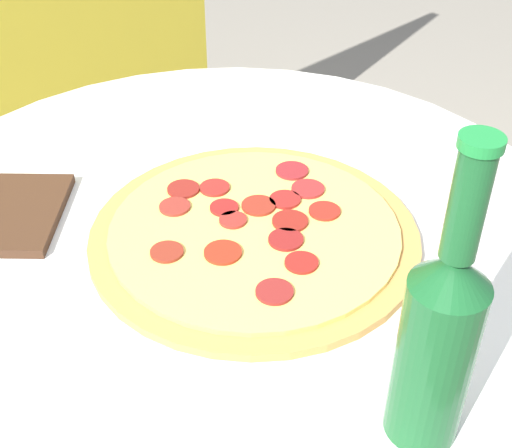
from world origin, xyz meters
name	(u,v)px	position (x,y,z in m)	size (l,w,h in m)	color
table	(228,328)	(0.00, 0.00, 0.51)	(0.86, 0.86, 0.69)	silver
pizza	(256,232)	(0.00, -0.05, 0.70)	(0.38, 0.38, 0.02)	#C68E47
beer_bottle	(438,339)	(-0.08, -0.34, 0.80)	(0.06, 0.06, 0.29)	#195628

